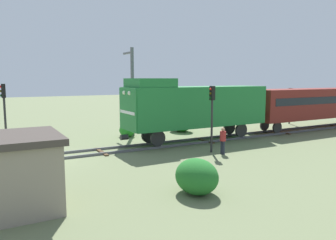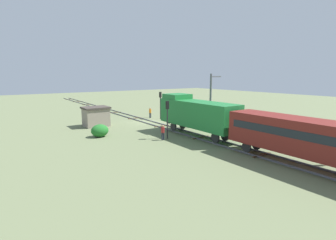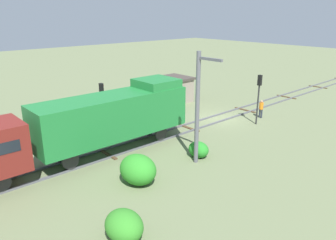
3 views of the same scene
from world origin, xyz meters
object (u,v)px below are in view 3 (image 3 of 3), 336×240
(traffic_signal_mid, at_px, (102,100))
(worker_by_signal, at_px, (95,122))
(traffic_signal_near, at_px, (259,91))
(relay_hut, at_px, (175,89))
(locomotive, at_px, (116,114))
(catenary_mast, at_px, (198,106))
(worker_near_track, at_px, (261,108))

(traffic_signal_mid, distance_m, worker_by_signal, 2.15)
(traffic_signal_near, bearing_deg, relay_hut, -0.58)
(traffic_signal_near, height_order, traffic_signal_mid, traffic_signal_near)
(worker_by_signal, bearing_deg, relay_hut, 158.72)
(locomotive, bearing_deg, traffic_signal_near, -104.33)
(worker_by_signal, xyz_separation_m, catenary_mast, (-9.27, -2.20, 2.89))
(worker_by_signal, bearing_deg, catenary_mast, 66.67)
(locomotive, distance_m, traffic_signal_near, 12.93)
(worker_near_track, distance_m, relay_hut, 10.07)
(worker_near_track, height_order, worker_by_signal, same)
(locomotive, relative_size, traffic_signal_mid, 2.71)
(traffic_signal_mid, bearing_deg, worker_near_track, -113.31)
(relay_hut, bearing_deg, traffic_signal_mid, 109.34)
(worker_by_signal, bearing_deg, worker_near_track, 117.68)
(catenary_mast, bearing_deg, worker_by_signal, 13.36)
(traffic_signal_near, relative_size, traffic_signal_mid, 1.03)
(traffic_signal_near, distance_m, worker_by_signal, 14.14)
(locomotive, xyz_separation_m, traffic_signal_mid, (3.40, -0.95, 0.20))
(locomotive, distance_m, worker_near_track, 14.72)
(traffic_signal_near, distance_m, relay_hut, 10.83)
(traffic_signal_near, distance_m, traffic_signal_mid, 13.32)
(catenary_mast, distance_m, relay_hut, 16.11)
(traffic_signal_near, xyz_separation_m, worker_by_signal, (7.40, 11.87, -2.06))
(catenary_mast, height_order, relay_hut, catenary_mast)
(worker_by_signal, xyz_separation_m, relay_hut, (3.30, -11.97, 0.40))
(traffic_signal_near, relative_size, relay_hut, 1.26)
(traffic_signal_mid, height_order, worker_near_track, traffic_signal_mid)
(worker_by_signal, bearing_deg, traffic_signal_mid, 73.48)
(traffic_signal_near, height_order, relay_hut, traffic_signal_near)
(locomotive, distance_m, relay_hut, 14.76)
(traffic_signal_mid, bearing_deg, relay_hut, -70.66)
(locomotive, xyz_separation_m, traffic_signal_near, (-3.20, -12.52, 0.28))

